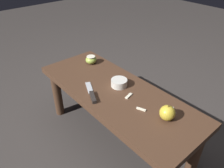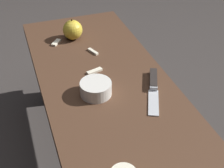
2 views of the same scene
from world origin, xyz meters
name	(u,v)px [view 2 (image 2 of 2)]	position (x,y,z in m)	size (l,w,h in m)	color
ground_plane	(109,167)	(0.00, 0.00, 0.00)	(8.00, 8.00, 0.00)	#383330
wooden_bench	(109,103)	(0.00, 0.00, 0.35)	(1.13, 0.44, 0.42)	#472D1E
knife	(153,85)	(0.05, 0.14, 0.43)	(0.22, 0.12, 0.02)	#B7BABF
apple_whole	(73,30)	(-0.36, -0.03, 0.46)	(0.08, 0.08, 0.09)	gold
apple_slice_near_knife	(56,42)	(-0.34, -0.11, 0.43)	(0.05, 0.05, 0.01)	silver
apple_slice_center	(93,51)	(-0.23, 0.01, 0.43)	(0.05, 0.03, 0.01)	silver
apple_slice_near_bowl	(95,71)	(-0.10, -0.02, 0.43)	(0.03, 0.06, 0.01)	silver
bowl	(96,88)	(0.02, -0.05, 0.45)	(0.10, 0.10, 0.05)	silver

